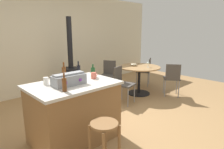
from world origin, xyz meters
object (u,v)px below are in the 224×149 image
Objects in this scene: folding_chair_far at (109,73)px; wine_glass at (148,63)px; bottle_1 at (64,73)px; folding_chair_near at (146,70)px; wooden_stool at (104,136)px; wood_stove at (71,76)px; serving_bowl at (134,65)px; dining_table at (139,73)px; folding_chair_left at (122,82)px; bottle_3 at (79,70)px; folding_chair_right at (172,77)px; kitchen_island at (74,112)px; cup_1 at (94,76)px; toolbox at (69,79)px; cup_0 at (46,81)px; bottle_0 at (93,72)px; bottle_2 at (64,84)px.

wine_glass is (0.48, -0.99, 0.36)m from folding_chair_far.
bottle_1 reaches higher than wine_glass.
wooden_stool is at bearing -150.38° from folding_chair_near.
wood_stove reaches higher than serving_bowl.
dining_table is 7.62× the size of wine_glass.
bottle_3 is at bearing -170.19° from folding_chair_left.
wooden_stool is 0.73× the size of folding_chair_right.
kitchen_island is 2.03× the size of wooden_stool.
folding_chair_left is at bearing -169.78° from dining_table.
bottle_1 is (-2.09, -1.22, 0.53)m from folding_chair_far.
folding_chair_far is 6.85× the size of cup_1.
wood_stove reaches higher than wooden_stool.
folding_chair_near is at bearing 17.83° from folding_chair_left.
folding_chair_left is 1.94m from toolbox.
folding_chair_left is 2.09m from cup_0.
folding_chair_left reaches higher than folding_chair_far.
dining_table is at bearing -62.49° from folding_chair_far.
bottle_3 reaches higher than kitchen_island.
cup_1 is at bearing 5.28° from toolbox.
bottle_3 is (-2.16, -0.38, 0.44)m from dining_table.
bottle_3 is at bearing 100.92° from cup_1.
cup_0 is 0.61× the size of serving_bowl.
bottle_1 is 2.33× the size of cup_1.
wine_glass is (2.71, 1.36, 0.39)m from wooden_stool.
wood_stove is 9.63× the size of bottle_0.
folding_chair_right is 7.83× the size of cup_0.
folding_chair_right is 3.29m from bottle_2.
toolbox is at bearing -174.72° from cup_1.
cup_1 reaches higher than wine_glass.
bottle_2 reaches higher than folding_chair_near.
dining_table is 1.81m from wood_stove.
wine_glass is (-0.37, 0.50, 0.34)m from folding_chair_right.
cup_0 is at bearing 175.46° from bottle_0.
wine_glass is at bearing 5.23° from bottle_1.
toolbox is 2.72m from serving_bowl.
folding_chair_left is at bearing -158.12° from serving_bowl.
dining_table is at bearing 108.69° from wine_glass.
cup_1 is at bearing 21.07° from bottle_2.
kitchen_island is at bearing -164.38° from bottle_0.
toolbox is (-2.59, -0.76, 0.43)m from dining_table.
kitchen_island reaches higher than wine_glass.
toolbox is at bearing -161.52° from folding_chair_near.
folding_chair_left is 1.78m from bottle_1.
cup_0 is at bearing -169.58° from folding_chair_left.
folding_chair_left is 7.78× the size of cup_0.
serving_bowl is at bearing 14.14° from bottle_1.
toolbox is at bearing -163.64° from dining_table.
serving_bowl is at bearing 20.72° from bottle_0.
serving_bowl is (2.59, 1.74, 0.32)m from wooden_stool.
bottle_0 is (0.58, 0.18, -0.00)m from toolbox.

